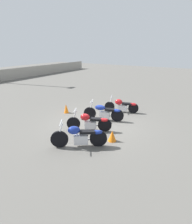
{
  "coord_description": "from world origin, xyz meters",
  "views": [
    {
      "loc": [
        -6.86,
        -4.21,
        3.62
      ],
      "look_at": [
        0.0,
        -0.01,
        0.65
      ],
      "focal_mm": 28.0,
      "sensor_mm": 36.0,
      "label": 1
    }
  ],
  "objects": [
    {
      "name": "ground_plane",
      "position": [
        0.0,
        0.0,
        0.0
      ],
      "size": [
        60.0,
        60.0,
        0.0
      ],
      "primitive_type": "plane",
      "color": "#5B5954"
    },
    {
      "name": "motorcycle_slot_0",
      "position": [
        -2.12,
        -0.59,
        0.45
      ],
      "size": [
        1.3,
        1.85,
        1.04
      ],
      "rotation": [
        0.0,
        0.0,
        0.6
      ],
      "color": "black",
      "rests_on": "ground_plane"
    },
    {
      "name": "motorcycle_slot_1",
      "position": [
        -0.76,
        -0.14,
        0.42
      ],
      "size": [
        1.01,
        1.92,
        0.99
      ],
      "rotation": [
        0.0,
        0.0,
        0.44
      ],
      "color": "black",
      "rests_on": "ground_plane"
    },
    {
      "name": "motorcycle_slot_2",
      "position": [
        0.66,
        -0.11,
        0.43
      ],
      "size": [
        0.89,
        2.06,
        1.03
      ],
      "rotation": [
        0.0,
        0.0,
        0.32
      ],
      "color": "black",
      "rests_on": "ground_plane"
    },
    {
      "name": "motorcycle_slot_3",
      "position": [
        2.29,
        -0.42,
        0.41
      ],
      "size": [
        0.92,
        1.92,
        0.96
      ],
      "rotation": [
        0.0,
        0.0,
        0.34
      ],
      "color": "black",
      "rests_on": "ground_plane"
    },
    {
      "name": "traffic_cone_near",
      "position": [
        -1.09,
        -1.45,
        0.23
      ],
      "size": [
        0.34,
        0.34,
        0.46
      ],
      "color": "orange",
      "rests_on": "ground_plane"
    },
    {
      "name": "traffic_cone_far",
      "position": [
        0.47,
        2.34,
        0.27
      ],
      "size": [
        0.28,
        0.28,
        0.54
      ],
      "color": "orange",
      "rests_on": "ground_plane"
    }
  ]
}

